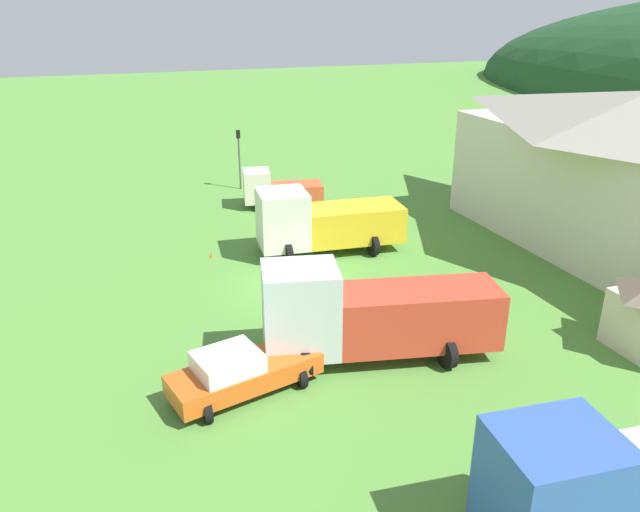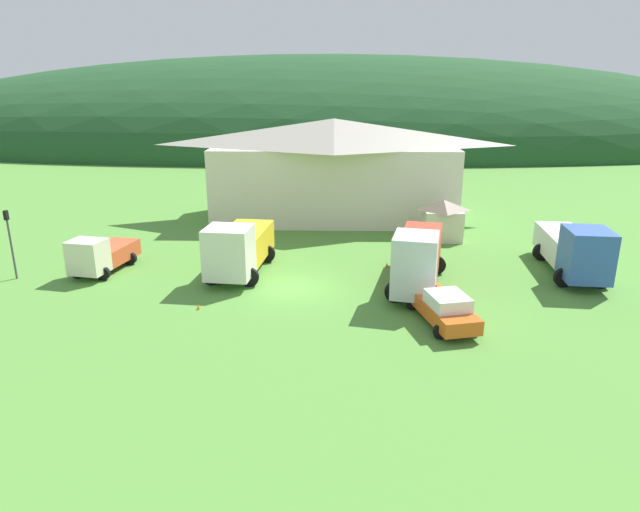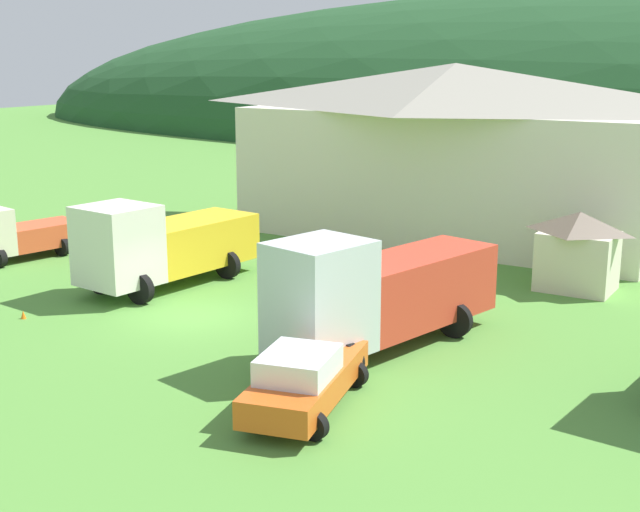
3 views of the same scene
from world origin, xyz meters
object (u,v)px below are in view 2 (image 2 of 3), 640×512
(box_truck_blue, at_px, (574,249))
(light_truck_cream, at_px, (100,255))
(heavy_rig_striped, at_px, (239,247))
(service_pickup_orange, at_px, (443,307))
(depot_building, at_px, (334,168))
(traffic_cone_near_pickup, at_px, (198,309))
(play_shed_cream, at_px, (443,219))
(tow_truck_silver, at_px, (418,257))
(traffic_light_west, at_px, (10,237))
(traffic_cone_mid_row, at_px, (387,266))

(box_truck_blue, bearing_deg, light_truck_cream, -83.89)
(heavy_rig_striped, relative_size, service_pickup_orange, 1.44)
(depot_building, relative_size, traffic_cone_near_pickup, 37.17)
(play_shed_cream, distance_m, box_truck_blue, 9.94)
(depot_building, relative_size, service_pickup_orange, 3.95)
(tow_truck_silver, relative_size, traffic_cone_near_pickup, 15.41)
(heavy_rig_striped, relative_size, box_truck_blue, 0.91)
(service_pickup_orange, bearing_deg, traffic_light_west, -116.67)
(tow_truck_silver, relative_size, service_pickup_orange, 1.64)
(heavy_rig_striped, height_order, traffic_light_west, traffic_light_west)
(traffic_cone_near_pickup, height_order, traffic_cone_mid_row, traffic_cone_near_pickup)
(depot_building, height_order, service_pickup_orange, depot_building)
(tow_truck_silver, xyz_separation_m, box_truck_blue, (9.54, 2.29, -0.18))
(heavy_rig_striped, height_order, box_truck_blue, heavy_rig_striped)
(light_truck_cream, bearing_deg, traffic_cone_mid_row, 106.18)
(depot_building, relative_size, traffic_light_west, 5.12)
(traffic_cone_near_pickup, bearing_deg, box_truck_blue, 15.09)
(tow_truck_silver, bearing_deg, traffic_cone_near_pickup, -60.96)
(light_truck_cream, distance_m, traffic_cone_near_pickup, 9.16)
(play_shed_cream, distance_m, traffic_light_west, 28.15)
(play_shed_cream, height_order, traffic_cone_mid_row, play_shed_cream)
(depot_building, bearing_deg, play_shed_cream, -39.84)
(heavy_rig_striped, distance_m, service_pickup_orange, 12.91)
(box_truck_blue, distance_m, traffic_cone_near_pickup, 21.95)
(depot_building, height_order, traffic_cone_near_pickup, depot_building)
(traffic_cone_mid_row, bearing_deg, box_truck_blue, -7.53)
(play_shed_cream, distance_m, light_truck_cream, 23.36)
(traffic_cone_near_pickup, bearing_deg, traffic_light_west, 159.68)
(traffic_cone_near_pickup, bearing_deg, heavy_rig_striped, 77.27)
(traffic_cone_mid_row, bearing_deg, play_shed_cream, 53.89)
(box_truck_blue, distance_m, traffic_cone_mid_row, 11.08)
(traffic_light_west, xyz_separation_m, traffic_cone_mid_row, (22.08, 2.76, -2.53))
(heavy_rig_striped, distance_m, traffic_cone_near_pickup, 5.90)
(play_shed_cream, height_order, traffic_cone_near_pickup, play_shed_cream)
(heavy_rig_striped, xyz_separation_m, traffic_cone_mid_row, (9.03, 1.63, -1.70))
(box_truck_blue, distance_m, traffic_light_west, 32.99)
(heavy_rig_striped, xyz_separation_m, service_pickup_orange, (10.89, -6.88, -0.87))
(depot_building, distance_m, service_pickup_orange, 22.29)
(play_shed_cream, height_order, light_truck_cream, play_shed_cream)
(heavy_rig_striped, distance_m, box_truck_blue, 19.89)
(play_shed_cream, distance_m, heavy_rig_striped, 15.71)
(traffic_cone_near_pickup, xyz_separation_m, traffic_cone_mid_row, (10.27, 7.14, 0.00))
(depot_building, distance_m, play_shed_cream, 10.69)
(play_shed_cream, xyz_separation_m, traffic_cone_mid_row, (-4.56, -6.25, -1.54))
(traffic_light_west, distance_m, traffic_cone_near_pickup, 12.85)
(box_truck_blue, bearing_deg, play_shed_cream, -134.83)
(light_truck_cream, xyz_separation_m, tow_truck_silver, (18.77, -2.16, 0.70))
(tow_truck_silver, xyz_separation_m, traffic_light_west, (-23.41, 0.97, 0.69))
(heavy_rig_striped, height_order, tow_truck_silver, tow_truck_silver)
(tow_truck_silver, height_order, service_pickup_orange, tow_truck_silver)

